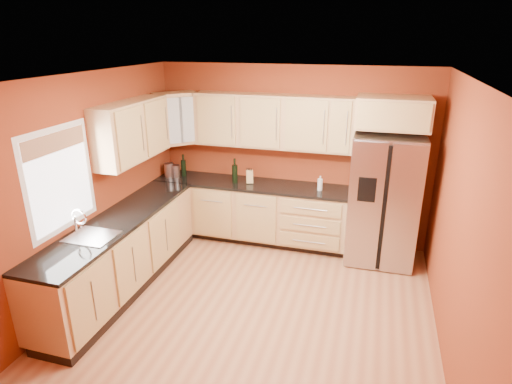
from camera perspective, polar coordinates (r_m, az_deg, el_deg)
floor at (r=5.15m, az=-0.25°, el=-15.15°), size 4.00×4.00×0.00m
ceiling at (r=4.21m, az=-0.30°, el=15.04°), size 4.00×4.00×0.00m
wall_back at (r=6.37m, az=4.82°, el=4.87°), size 4.00×0.04×2.60m
wall_front at (r=2.89m, az=-11.96°, el=-15.93°), size 4.00×0.04×2.60m
wall_left at (r=5.40m, az=-21.08°, el=0.70°), size 0.04×4.00×2.60m
wall_right at (r=4.44m, az=25.41°, el=-4.11°), size 0.04×4.00×2.60m
base_cabinets_back at (r=6.50m, az=-0.69°, el=-2.76°), size 2.90×0.60×0.88m
base_cabinets_left at (r=5.57m, az=-17.46°, el=-7.94°), size 0.60×2.80×0.88m
countertop_back at (r=6.33m, az=-0.74°, el=1.04°), size 2.90×0.62×0.04m
countertop_left at (r=5.37m, az=-17.89°, el=-3.62°), size 0.62×2.80×0.04m
upper_cabinets_back at (r=6.14m, az=2.34°, el=9.39°), size 2.30×0.33×0.75m
upper_cabinets_left at (r=5.75m, az=-16.15°, el=7.85°), size 0.33×1.35×0.75m
corner_upper_cabinet at (r=6.47m, az=-10.50°, el=9.63°), size 0.67×0.67×0.75m
over_fridge_cabinet at (r=5.80m, az=17.80°, el=10.06°), size 0.92×0.60×0.40m
refrigerator at (r=6.03m, az=16.64°, el=-0.94°), size 0.90×0.75×1.78m
window at (r=4.95m, az=-24.64°, el=1.53°), size 0.03×0.90×1.00m
sink_faucet at (r=4.94m, az=-21.24°, el=-4.02°), size 0.50×0.42×0.30m
canister_left at (r=6.65m, az=-10.63°, el=2.74°), size 0.13×0.13×0.20m
canister_right at (r=6.69m, az=-11.55°, el=2.88°), size 0.16×0.16×0.22m
wine_bottle_a at (r=6.29m, az=-2.85°, el=2.86°), size 0.10×0.10×0.37m
wine_bottle_b at (r=6.69m, az=-9.65°, el=3.55°), size 0.09×0.09×0.34m
knife_block at (r=6.30m, az=-0.86°, el=2.07°), size 0.12×0.12×0.19m
soap_dispenser at (r=6.05m, az=8.53°, el=1.17°), size 0.07×0.07×0.21m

